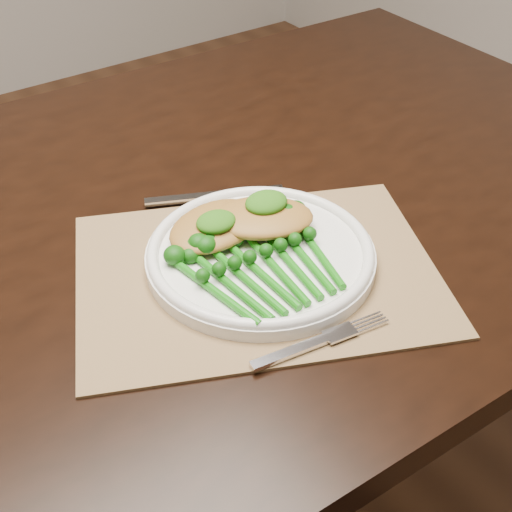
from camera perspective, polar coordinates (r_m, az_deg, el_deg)
dining_table at (r=1.19m, az=-7.02°, el=-12.33°), size 1.62×0.94×0.75m
placemat at (r=0.84m, az=0.08°, el=-1.35°), size 0.51×0.45×0.00m
dinner_plate at (r=0.85m, az=0.36°, el=0.19°), size 0.27×0.27×0.02m
knife at (r=0.96m, az=-4.41°, el=4.75°), size 0.18×0.09×0.01m
fork at (r=0.76m, az=5.88°, el=-6.48°), size 0.16×0.04×0.01m
chicken_fillet_left at (r=0.87m, az=-3.29°, el=2.44°), size 0.14×0.11×0.03m
chicken_fillet_right at (r=0.87m, az=0.45°, el=3.09°), size 0.15×0.14×0.03m
pesto_dollop_left at (r=0.85m, az=-3.22°, el=2.75°), size 0.05×0.04×0.02m
pesto_dollop_right at (r=0.87m, az=0.82°, el=4.31°), size 0.05×0.05×0.02m
broccolini_bundle at (r=0.81m, az=0.96°, el=-1.14°), size 0.17×0.19×0.04m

